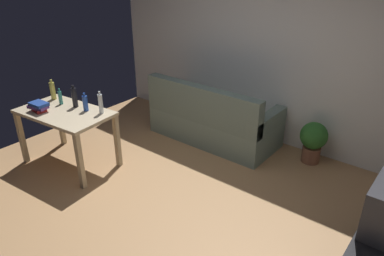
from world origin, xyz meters
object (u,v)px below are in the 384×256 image
object	(u,v)px
tv_stand	(384,252)
bottle_tall	(60,97)
bottle_clear	(101,104)
couch	(212,121)
potted_plant	(313,140)
book_stack	(39,107)
bottle_dark	(74,97)
bottle_squat	(53,91)
desk	(66,119)
bottle_blue	(85,103)

from	to	relation	value
tv_stand	bottle_tall	world-z (taller)	bottle_tall
tv_stand	bottle_clear	distance (m)	3.36
couch	potted_plant	xyz separation A→B (m)	(1.42, 0.31, 0.02)
couch	tv_stand	xyz separation A→B (m)	(2.63, -1.15, -0.07)
tv_stand	bottle_tall	size ratio (longest dim) A/B	5.14
couch	book_stack	xyz separation A→B (m)	(-1.30, -1.92, 0.52)
bottle_tall	bottle_dark	xyz separation A→B (m)	(0.23, 0.06, 0.04)
bottle_tall	bottle_dark	distance (m)	0.24
bottle_squat	bottle_dark	size ratio (longest dim) A/B	0.94
book_stack	tv_stand	bearing A→B (deg)	11.06
desk	book_stack	bearing A→B (deg)	-145.63
couch	potted_plant	bearing A→B (deg)	-167.58
couch	book_stack	size ratio (longest dim) A/B	6.96
desk	bottle_squat	bearing A→B (deg)	156.07
bottle_tall	book_stack	size ratio (longest dim) A/B	0.79
potted_plant	bottle_clear	world-z (taller)	bottle_clear
couch	bottle_clear	distance (m)	1.71
bottle_dark	bottle_blue	world-z (taller)	bottle_dark
bottle_squat	bottle_tall	distance (m)	0.24
bottle_blue	bottle_dark	bearing A→B (deg)	-178.92
bottle_squat	couch	bearing A→B (deg)	45.48
desk	bottle_tall	world-z (taller)	bottle_tall
desk	bottle_blue	bearing A→B (deg)	35.86
desk	bottle_dark	distance (m)	0.30
couch	bottle_dark	bearing A→B (deg)	55.22
tv_stand	bottle_tall	bearing A→B (deg)	96.61
couch	book_stack	distance (m)	2.38
potted_plant	bottle_tall	world-z (taller)	bottle_tall
bottle_squat	bottle_clear	bearing A→B (deg)	6.00
potted_plant	bottle_clear	size ratio (longest dim) A/B	2.00
bottle_dark	bottle_clear	distance (m)	0.44
bottle_squat	bottle_tall	size ratio (longest dim) A/B	1.28
tv_stand	bottle_dark	xyz separation A→B (m)	(-3.71, -0.39, 0.65)
tv_stand	potted_plant	distance (m)	1.90
bottle_dark	bottle_clear	xyz separation A→B (m)	(0.43, 0.07, -0.00)
bottle_blue	bottle_squat	bearing A→B (deg)	-178.02
tv_stand	desk	xyz separation A→B (m)	(-3.70, -0.57, 0.41)
tv_stand	bottle_blue	world-z (taller)	bottle_blue
bottle_clear	book_stack	world-z (taller)	bottle_clear
desk	bottle_dark	world-z (taller)	bottle_dark
bottle_tall	book_stack	xyz separation A→B (m)	(0.00, -0.31, -0.03)
potted_plant	book_stack	bearing A→B (deg)	-140.64
couch	bottle_clear	xyz separation A→B (m)	(-0.64, -1.47, 0.58)
potted_plant	bottle_blue	bearing A→B (deg)	-140.89
bottle_blue	book_stack	size ratio (longest dim) A/B	0.88
bottle_clear	tv_stand	bearing A→B (deg)	5.58
bottle_blue	bottle_clear	bearing A→B (deg)	18.08
desk	book_stack	world-z (taller)	book_stack
couch	bottle_tall	xyz separation A→B (m)	(-1.30, -1.61, 0.55)
tv_stand	bottle_squat	world-z (taller)	bottle_squat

